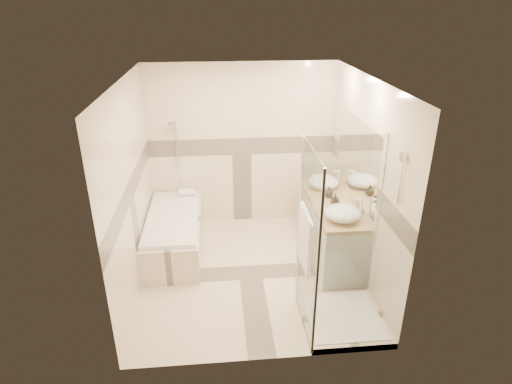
{
  "coord_description": "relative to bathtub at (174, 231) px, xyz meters",
  "views": [
    {
      "loc": [
        -0.37,
        -4.69,
        3.3
      ],
      "look_at": [
        0.1,
        0.25,
        1.05
      ],
      "focal_mm": 30.0,
      "sensor_mm": 36.0,
      "label": 1
    }
  ],
  "objects": [
    {
      "name": "folded_towels",
      "position": [
        2.13,
        0.3,
        0.58
      ],
      "size": [
        0.2,
        0.28,
        0.08
      ],
      "primitive_type": "cube",
      "rotation": [
        0.0,
        0.0,
        0.2
      ],
      "color": "white",
      "rests_on": "vanity"
    },
    {
      "name": "amenity_bottle_b",
      "position": [
        2.13,
        -0.22,
        0.62
      ],
      "size": [
        0.12,
        0.12,
        0.15
      ],
      "primitive_type": "imported",
      "rotation": [
        0.0,
        0.0,
        -0.04
      ],
      "color": "black",
      "rests_on": "vanity"
    },
    {
      "name": "shower_enclosure",
      "position": [
        1.86,
        -1.62,
        0.2
      ],
      "size": [
        0.96,
        0.93,
        2.04
      ],
      "color": "beige",
      "rests_on": "ground"
    },
    {
      "name": "faucet_near",
      "position": [
        2.35,
        0.1,
        0.7
      ],
      "size": [
        0.11,
        0.03,
        0.26
      ],
      "color": "silver",
      "rests_on": "vanity"
    },
    {
      "name": "vanity",
      "position": [
        2.15,
        -0.35,
        0.12
      ],
      "size": [
        0.58,
        1.62,
        0.85
      ],
      "color": "silver",
      "rests_on": "ground"
    },
    {
      "name": "vessel_sink_near",
      "position": [
        2.13,
        0.1,
        0.63
      ],
      "size": [
        0.43,
        0.43,
        0.17
      ],
      "primitive_type": "ellipsoid",
      "color": "white",
      "rests_on": "vanity"
    },
    {
      "name": "faucet_far",
      "position": [
        2.35,
        -0.87,
        0.7
      ],
      "size": [
        0.11,
        0.03,
        0.27
      ],
      "color": "silver",
      "rests_on": "vanity"
    },
    {
      "name": "vessel_sink_far",
      "position": [
        2.13,
        -0.87,
        0.63
      ],
      "size": [
        0.44,
        0.44,
        0.18
      ],
      "primitive_type": "ellipsoid",
      "color": "white",
      "rests_on": "vanity"
    },
    {
      "name": "bathtub",
      "position": [
        0.0,
        0.0,
        0.0
      ],
      "size": [
        0.75,
        1.7,
        0.56
      ],
      "color": "beige",
      "rests_on": "ground"
    },
    {
      "name": "room",
      "position": [
        1.08,
        -0.64,
        0.95
      ],
      "size": [
        2.82,
        3.02,
        2.52
      ],
      "color": "beige",
      "rests_on": "ground"
    },
    {
      "name": "amenity_bottle_a",
      "position": [
        2.13,
        -0.52,
        0.63
      ],
      "size": [
        0.1,
        0.1,
        0.18
      ],
      "primitive_type": "imported",
      "rotation": [
        0.0,
        0.0,
        0.17
      ],
      "color": "black",
      "rests_on": "vanity"
    },
    {
      "name": "rolled_towel",
      "position": [
        0.17,
        0.65,
        0.31
      ],
      "size": [
        0.24,
        0.11,
        0.11
      ],
      "primitive_type": "cylinder",
      "rotation": [
        0.0,
        1.57,
        0.0
      ],
      "color": "white",
      "rests_on": "bathtub"
    }
  ]
}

